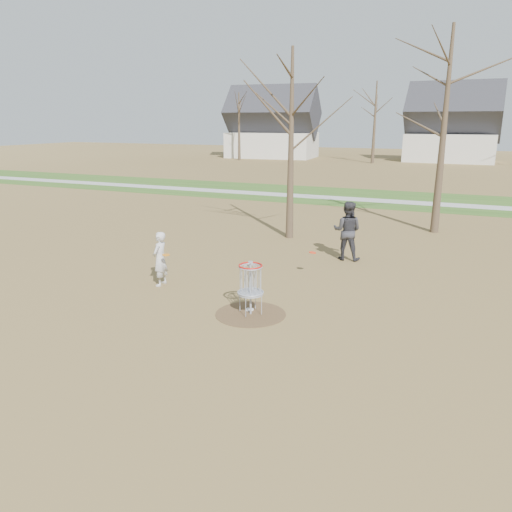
{
  "coord_description": "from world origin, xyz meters",
  "views": [
    {
      "loc": [
        4.82,
        -10.79,
        4.74
      ],
      "look_at": [
        -0.5,
        1.5,
        1.1
      ],
      "focal_mm": 35.0,
      "sensor_mm": 36.0,
      "label": 1
    }
  ],
  "objects_px": {
    "player_throwing": "(347,231)",
    "disc_grounded": "(249,310)",
    "player_standing": "(160,259)",
    "disc_golf_basket": "(251,280)"
  },
  "relations": [
    {
      "from": "player_throwing",
      "to": "disc_grounded",
      "type": "distance_m",
      "value": 6.03
    },
    {
      "from": "disc_grounded",
      "to": "player_standing",
      "type": "bearing_deg",
      "value": 165.77
    },
    {
      "from": "player_standing",
      "to": "player_throwing",
      "type": "distance_m",
      "value": 6.66
    },
    {
      "from": "player_standing",
      "to": "disc_golf_basket",
      "type": "xyz_separation_m",
      "value": [
        3.39,
        -1.05,
        0.1
      ]
    },
    {
      "from": "player_throwing",
      "to": "disc_golf_basket",
      "type": "xyz_separation_m",
      "value": [
        -0.99,
        -6.06,
        -0.12
      ]
    },
    {
      "from": "player_standing",
      "to": "disc_golf_basket",
      "type": "relative_size",
      "value": 1.2
    },
    {
      "from": "disc_grounded",
      "to": "disc_golf_basket",
      "type": "xyz_separation_m",
      "value": [
        0.13,
        -0.23,
        0.89
      ]
    },
    {
      "from": "player_throwing",
      "to": "disc_golf_basket",
      "type": "bearing_deg",
      "value": 78.76
    },
    {
      "from": "disc_grounded",
      "to": "disc_golf_basket",
      "type": "bearing_deg",
      "value": -59.66
    },
    {
      "from": "player_throwing",
      "to": "disc_grounded",
      "type": "relative_size",
      "value": 9.4
    }
  ]
}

